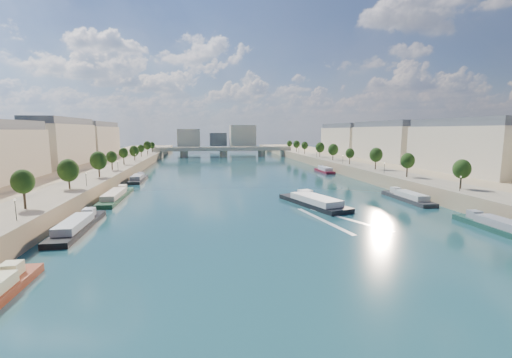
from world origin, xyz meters
name	(u,v)px	position (x,y,z in m)	size (l,w,h in m)	color
ground	(246,184)	(0.00, 100.00, 0.00)	(700.00, 700.00, 0.00)	#0B2731
quay_left	(58,182)	(-72.00, 100.00, 2.50)	(44.00, 520.00, 5.00)	#9E8460
quay_right	(407,174)	(72.00, 100.00, 2.50)	(44.00, 520.00, 5.00)	#9E8460
pave_left	(100,174)	(-57.00, 100.00, 5.05)	(14.00, 520.00, 0.10)	gray
pave_right	(376,169)	(57.00, 100.00, 5.05)	(14.00, 520.00, 0.10)	gray
trees_left	(106,160)	(-55.00, 102.00, 10.48)	(4.80, 268.80, 8.26)	#382B1E
trees_right	(361,155)	(55.00, 110.00, 10.48)	(4.80, 268.80, 8.26)	#382B1E
lamps_left	(104,170)	(-52.50, 90.00, 7.78)	(0.36, 200.36, 4.28)	black
lamps_right	(361,162)	(52.50, 105.00, 7.78)	(0.36, 200.36, 4.28)	black
buildings_left	(33,144)	(-85.00, 112.00, 16.45)	(16.00, 226.00, 23.20)	beige
buildings_right	(419,142)	(85.00, 112.00, 16.45)	(16.00, 226.00, 23.20)	beige
skyline	(222,137)	(3.19, 319.52, 14.66)	(79.00, 42.00, 22.00)	beige
bridge	(223,151)	(0.00, 244.92, 5.08)	(112.00, 12.00, 8.15)	#C1B79E
tour_barge	(314,202)	(14.08, 55.94, 0.99)	(15.14, 27.72, 3.70)	black
wake	(335,220)	(14.08, 39.31, 0.02)	(15.15, 25.80, 0.04)	silver
moored_barges_left	(84,221)	(-45.50, 44.48, 0.84)	(5.00, 158.11, 3.60)	#1C223D
moored_barges_right	(431,205)	(45.50, 46.88, 0.84)	(5.00, 168.44, 3.60)	black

